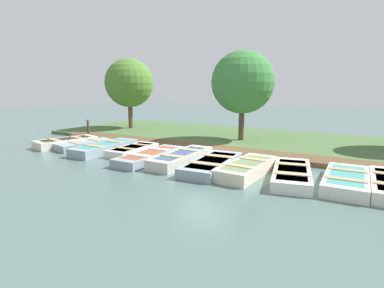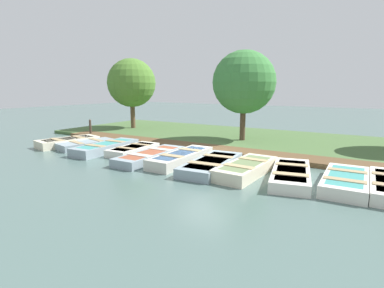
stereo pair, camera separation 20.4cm
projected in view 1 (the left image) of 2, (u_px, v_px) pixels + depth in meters
The scene contains 16 objects.
ground_plane at pixel (207, 158), 12.69m from camera, with size 80.00×80.00×0.00m, color #4C6660.
shore_bank at pixel (248, 139), 16.91m from camera, with size 8.00×24.00×0.19m.
dock_walkway at pixel (221, 150), 13.83m from camera, with size 1.40×19.81×0.19m.
rowboat_0 at pixel (66, 142), 15.27m from camera, with size 3.12×1.80×0.41m.
rowboat_1 at pixel (85, 145), 14.82m from camera, with size 2.90×1.75×0.34m.
rowboat_2 at pixel (105, 148), 13.89m from camera, with size 3.45×1.29×0.41m.
rowboat_3 at pixel (133, 150), 13.53m from camera, with size 2.65×1.18×0.35m.
rowboat_4 at pixel (151, 156), 12.28m from camera, with size 3.53×1.17×0.36m.
rowboat_5 at pixel (182, 158), 11.85m from camera, with size 3.44×1.04×0.43m.
rowboat_6 at pixel (212, 164), 10.92m from camera, with size 3.49×1.52×0.38m.
rowboat_7 at pixel (247, 168), 10.29m from camera, with size 3.12×1.29×0.43m.
rowboat_8 at pixel (292, 174), 9.70m from camera, with size 3.42×1.78×0.37m.
rowboat_9 at pixel (346, 180), 9.00m from camera, with size 2.95×1.26×0.39m.
mooring_post_near at pixel (88, 128), 18.15m from camera, with size 0.13×0.13×1.06m.
park_tree_far_left at pixel (129, 83), 20.32m from camera, with size 3.27×3.27×4.91m.
park_tree_left at pixel (243, 82), 15.52m from camera, with size 3.26×3.26×4.85m.
Camera 1 is at (10.98, 5.71, 2.92)m, focal length 28.00 mm.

